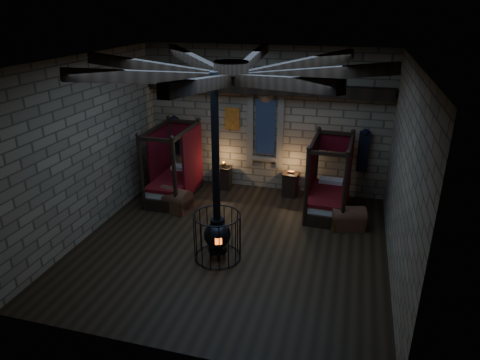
% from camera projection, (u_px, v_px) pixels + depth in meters
% --- Properties ---
extents(room, '(7.02, 7.02, 4.29)m').
position_uv_depth(room, '(233.00, 82.00, 8.70)').
color(room, black).
rests_on(room, ground).
extents(bed_left, '(1.06, 2.00, 2.08)m').
position_uv_depth(bed_left, '(175.00, 180.00, 12.31)').
color(bed_left, black).
rests_on(bed_left, ground).
extents(bed_right, '(1.08, 1.96, 2.02)m').
position_uv_depth(bed_right, '(328.00, 194.00, 11.44)').
color(bed_right, black).
rests_on(bed_right, ground).
extents(trunk_left, '(1.00, 0.78, 0.65)m').
position_uv_depth(trunk_left, '(175.00, 200.00, 11.60)').
color(trunk_left, '#5B301D').
rests_on(trunk_left, ground).
extents(trunk_right, '(0.92, 0.72, 0.60)m').
position_uv_depth(trunk_right, '(348.00, 219.00, 10.65)').
color(trunk_right, '#5B301D').
rests_on(trunk_right, ground).
extents(nightstand_left, '(0.45, 0.44, 0.85)m').
position_uv_depth(nightstand_left, '(224.00, 177.00, 12.94)').
color(nightstand_left, black).
rests_on(nightstand_left, ground).
extents(nightstand_right, '(0.48, 0.46, 0.77)m').
position_uv_depth(nightstand_right, '(290.00, 184.00, 12.44)').
color(nightstand_right, black).
rests_on(nightstand_right, ground).
extents(stove, '(1.04, 1.04, 4.05)m').
position_uv_depth(stove, '(217.00, 233.00, 9.26)').
color(stove, black).
rests_on(stove, ground).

